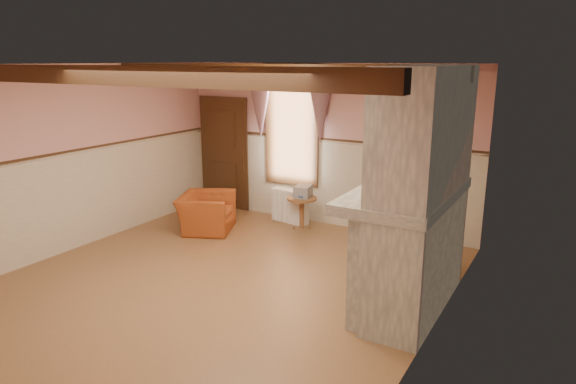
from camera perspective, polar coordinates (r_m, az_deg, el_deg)
The scene contains 25 objects.
floor at distance 6.95m, azimuth -7.53°, elevation -9.88°, with size 5.50×6.00×0.01m, color brown.
ceiling at distance 6.34m, azimuth -8.38°, elevation 13.85°, with size 5.50×6.00×0.01m, color silver.
wall_back at distance 9.01m, azimuth 3.86°, elevation 5.18°, with size 5.50×0.02×2.80m, color #CA8F8C.
wall_left at distance 8.45m, azimuth -22.87°, elevation 3.44°, with size 0.02×6.00×2.80m, color #CA8F8C.
wall_right at distance 5.32m, azimuth 16.19°, elevation -1.98°, with size 0.02×6.00×2.80m, color #CA8F8C.
wainscot at distance 6.68m, azimuth -7.74°, elevation -4.01°, with size 5.50×6.00×1.50m, color beige, non-canonical shape.
chair_rail at distance 6.48m, azimuth -7.96°, elevation 2.29°, with size 5.50×6.00×0.08m, color black, non-canonical shape.
firebox at distance 6.38m, azimuth 10.35°, elevation -7.92°, with size 0.20×0.95×0.90m, color black.
armchair at distance 8.91m, azimuth -9.07°, elevation -2.25°, with size 0.97×0.85×0.63m, color #994219.
side_table at distance 8.93m, azimuth 1.54°, elevation -2.30°, with size 0.52×0.52×0.55m, color brown.
book_stack at distance 8.85m, azimuth 1.69°, elevation 0.07°, with size 0.26×0.32×0.20m, color #B7AD8C.
radiator at distance 9.22m, azimuth 0.23°, elevation -1.59°, with size 0.70×0.18×0.60m, color white.
bowl at distance 6.03m, azimuth 13.09°, elevation 0.73°, with size 0.33×0.33×0.08m, color brown.
mantel_clock at distance 6.72m, azimuth 15.02°, elevation 2.53°, with size 0.14×0.24×0.20m, color black.
oil_lamp at distance 6.22m, azimuth 13.76°, elevation 2.04°, with size 0.11×0.11×0.28m, color gold.
candle_red at distance 5.32m, azimuth 10.67°, elevation -0.54°, with size 0.06×0.06×0.16m, color #AA1526.
jar_yellow at distance 5.41m, azimuth 11.00°, elevation -0.52°, with size 0.06×0.06×0.12m, color gold.
fireplace at distance 5.96m, azimuth 14.60°, elevation -0.12°, with size 0.85×2.00×2.80m, color gray.
mantel at distance 6.02m, azimuth 12.93°, elevation -0.27°, with size 1.05×2.05×0.12m, color gray.
overmantel_mirror at distance 5.95m, azimuth 11.56°, elevation 5.64°, with size 0.06×1.44×1.04m, color silver.
door at distance 10.11m, azimuth -7.08°, elevation 4.11°, with size 1.10×0.10×2.10m, color black.
window at distance 9.23m, azimuth 0.44°, elevation 7.00°, with size 1.06×0.08×2.02m, color white.
window_drapes at distance 9.09m, azimuth 0.16°, elevation 10.69°, with size 1.30×0.14×1.40m, color gray.
ceiling_beam_front at distance 5.45m, azimuth -16.34°, elevation 12.29°, with size 5.50×0.18×0.20m, color black.
ceiling_beam_back at distance 7.32m, azimuth -2.39°, elevation 13.27°, with size 5.50×0.18×0.20m, color black.
Camera 1 is at (3.92, -4.98, 2.86)m, focal length 32.00 mm.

